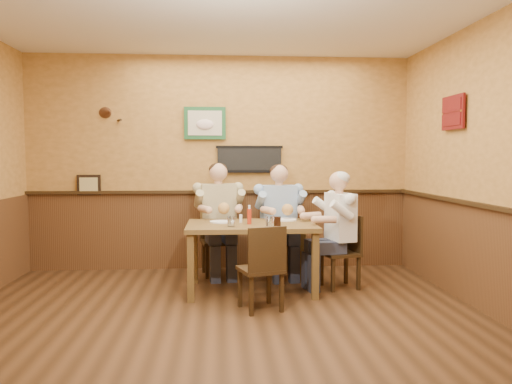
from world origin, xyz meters
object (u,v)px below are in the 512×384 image
(water_glass_mid, at_px, (270,222))
(salt_shaker, at_px, (241,219))
(chair_right_end, at_px, (340,251))
(diner_tan_shirt, at_px, (218,225))
(water_glass_left, at_px, (231,221))
(hot_sauce_bottle, at_px, (249,216))
(chair_back_right, at_px, (278,241))
(cola_tumbler, at_px, (277,221))
(pepper_shaker, at_px, (249,220))
(chair_near_side, at_px, (260,267))
(dining_table, at_px, (251,232))
(diner_white_elder, at_px, (340,236))
(chair_back_left, at_px, (218,240))
(diner_blue_polo, at_px, (279,226))

(water_glass_mid, xyz_separation_m, salt_shaker, (-0.28, 0.48, -0.02))
(chair_right_end, bearing_deg, diner_tan_shirt, -129.58)
(water_glass_left, relative_size, hot_sauce_bottle, 0.60)
(chair_back_right, relative_size, water_glass_mid, 6.81)
(diner_tan_shirt, height_order, salt_shaker, diner_tan_shirt)
(cola_tumbler, relative_size, pepper_shaker, 1.21)
(chair_back_right, height_order, chair_near_side, chair_back_right)
(hot_sauce_bottle, bearing_deg, salt_shaker, 120.89)
(chair_back_right, height_order, diner_tan_shirt, diner_tan_shirt)
(chair_right_end, relative_size, diner_tan_shirt, 0.66)
(dining_table, distance_m, salt_shaker, 0.20)
(chair_right_end, relative_size, cola_tumbler, 8.18)
(dining_table, height_order, diner_white_elder, diner_white_elder)
(chair_back_right, xyz_separation_m, cola_tumbler, (-0.12, -0.89, 0.36))
(diner_white_elder, height_order, water_glass_left, diner_white_elder)
(chair_right_end, relative_size, water_glass_left, 7.39)
(chair_back_left, bearing_deg, chair_near_side, -83.25)
(chair_right_end, height_order, chair_near_side, same)
(chair_back_right, xyz_separation_m, chair_right_end, (0.62, -0.63, -0.02))
(dining_table, bearing_deg, cola_tumbler, -38.27)
(chair_near_side, bearing_deg, water_glass_left, -76.25)
(diner_white_elder, bearing_deg, chair_back_right, -147.15)
(chair_back_right, xyz_separation_m, diner_white_elder, (0.62, -0.63, 0.16))
(chair_right_end, xyz_separation_m, diner_blue_polo, (-0.62, 0.63, 0.21))
(water_glass_mid, bearing_deg, diner_tan_shirt, 114.58)
(chair_right_end, distance_m, diner_tan_shirt, 1.56)
(dining_table, height_order, chair_near_side, chair_near_side)
(diner_tan_shirt, bearing_deg, pepper_shaker, -75.20)
(cola_tumbler, distance_m, pepper_shaker, 0.35)
(chair_near_side, bearing_deg, pepper_shaker, -101.91)
(chair_right_end, xyz_separation_m, diner_tan_shirt, (-1.37, 0.71, 0.22))
(chair_back_right, height_order, diner_white_elder, diner_white_elder)
(diner_white_elder, bearing_deg, chair_near_side, -64.33)
(chair_near_side, bearing_deg, cola_tumbler, -131.89)
(chair_back_left, xyz_separation_m, chair_near_side, (0.41, -1.46, -0.03))
(chair_near_side, bearing_deg, salt_shaker, -96.09)
(water_glass_mid, bearing_deg, dining_table, 113.51)
(chair_near_side, bearing_deg, water_glass_mid, -129.46)
(chair_near_side, bearing_deg, chair_back_left, -91.77)
(chair_back_right, xyz_separation_m, diner_blue_polo, (0.00, 0.00, 0.19))
(diner_tan_shirt, bearing_deg, diner_blue_polo, -15.63)
(dining_table, xyz_separation_m, chair_back_right, (0.38, 0.69, -0.22))
(dining_table, bearing_deg, chair_right_end, 3.38)
(diner_white_elder, bearing_deg, diner_blue_polo, -147.15)
(chair_back_right, relative_size, diner_blue_polo, 0.70)
(diner_tan_shirt, height_order, hot_sauce_bottle, diner_tan_shirt)
(diner_white_elder, height_order, pepper_shaker, diner_white_elder)
(diner_tan_shirt, distance_m, water_glass_mid, 1.29)
(chair_back_left, distance_m, chair_near_side, 1.52)
(chair_back_left, relative_size, chair_right_end, 1.07)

